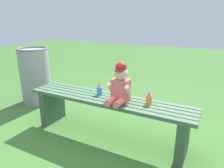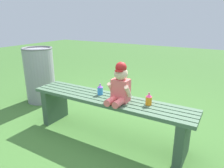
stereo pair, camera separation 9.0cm
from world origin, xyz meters
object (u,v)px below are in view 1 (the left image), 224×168
at_px(sippy_cup_right, 149,99).
at_px(trash_bin, 35,76).
at_px(child_figure, 120,85).
at_px(sippy_cup_left, 99,90).
at_px(park_bench, 108,110).

distance_m(sippy_cup_right, trash_bin, 1.95).
distance_m(child_figure, sippy_cup_right, 0.31).
bearing_deg(sippy_cup_right, trash_bin, 170.13).
xyz_separation_m(child_figure, sippy_cup_left, (-0.28, 0.07, -0.12)).
height_order(sippy_cup_left, trash_bin, trash_bin).
height_order(sippy_cup_right, trash_bin, trash_bin).
height_order(park_bench, sippy_cup_left, sippy_cup_left).
bearing_deg(trash_bin, sippy_cup_right, -9.87).
xyz_separation_m(park_bench, trash_bin, (-1.48, 0.37, 0.11)).
bearing_deg(park_bench, child_figure, -9.89).
distance_m(sippy_cup_left, sippy_cup_right, 0.56).
height_order(child_figure, sippy_cup_right, child_figure).
xyz_separation_m(sippy_cup_left, trash_bin, (-1.35, 0.33, -0.09)).
relative_size(sippy_cup_left, sippy_cup_right, 1.00).
xyz_separation_m(sippy_cup_right, trash_bin, (-1.92, 0.33, -0.09)).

